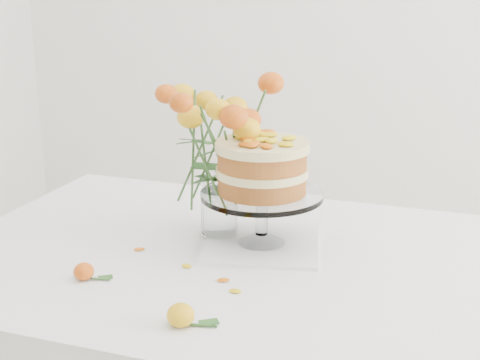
% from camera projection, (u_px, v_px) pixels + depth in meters
% --- Properties ---
extents(table, '(1.43, 0.93, 0.76)m').
position_uv_depth(table, '(253.00, 290.00, 1.52)').
color(table, '#A27F5E').
rests_on(table, ground).
extents(napkin, '(0.32, 0.32, 0.01)m').
position_uv_depth(napkin, '(261.00, 244.00, 1.56)').
color(napkin, silver).
rests_on(napkin, table).
extents(cake_stand, '(0.28, 0.28, 0.25)m').
position_uv_depth(cake_stand, '(262.00, 173.00, 1.51)').
color(cake_stand, silver).
rests_on(cake_stand, napkin).
extents(rose_vase, '(0.37, 0.37, 0.44)m').
position_uv_depth(rose_vase, '(218.00, 133.00, 1.54)').
color(rose_vase, silver).
rests_on(rose_vase, table).
extents(loose_rose_near, '(0.09, 0.05, 0.04)m').
position_uv_depth(loose_rose_near, '(181.00, 315.00, 1.19)').
color(loose_rose_near, orange).
rests_on(loose_rose_near, table).
extents(loose_rose_far, '(0.08, 0.04, 0.04)m').
position_uv_depth(loose_rose_far, '(84.00, 272.00, 1.38)').
color(loose_rose_far, red).
rests_on(loose_rose_far, table).
extents(stray_petal_a, '(0.03, 0.02, 0.00)m').
position_uv_depth(stray_petal_a, '(187.00, 266.00, 1.44)').
color(stray_petal_a, yellow).
rests_on(stray_petal_a, table).
extents(stray_petal_b, '(0.03, 0.02, 0.00)m').
position_uv_depth(stray_petal_b, '(223.00, 280.00, 1.37)').
color(stray_petal_b, yellow).
rests_on(stray_petal_b, table).
extents(stray_petal_c, '(0.03, 0.02, 0.00)m').
position_uv_depth(stray_petal_c, '(235.00, 291.00, 1.33)').
color(stray_petal_c, yellow).
rests_on(stray_petal_c, table).
extents(stray_petal_d, '(0.03, 0.02, 0.00)m').
position_uv_depth(stray_petal_d, '(139.00, 249.00, 1.53)').
color(stray_petal_d, yellow).
rests_on(stray_petal_d, table).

